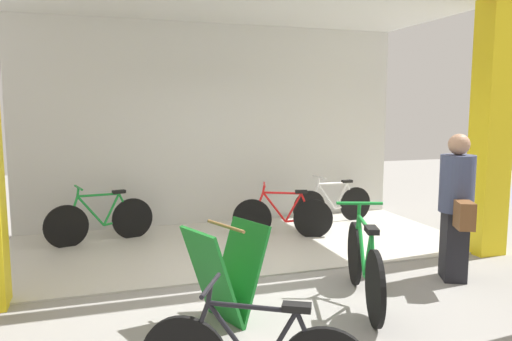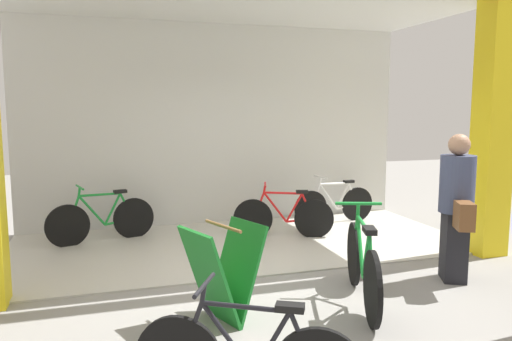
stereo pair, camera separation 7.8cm
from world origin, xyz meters
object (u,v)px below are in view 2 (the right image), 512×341
object	(u,v)px
bicycle_inside_1	(284,217)
pedestrian_2	(457,206)
bicycle_parked_1	(362,266)
bicycle_inside_0	(102,220)
bicycle_inside_2	(335,204)
sandwich_board_sign	(223,273)

from	to	relation	value
bicycle_inside_1	pedestrian_2	size ratio (longest dim) A/B	0.87
bicycle_inside_1	bicycle_parked_1	world-z (taller)	bicycle_parked_1
bicycle_inside_0	bicycle_inside_2	world-z (taller)	bicycle_inside_0
bicycle_inside_2	bicycle_parked_1	world-z (taller)	bicycle_parked_1
bicycle_inside_0	pedestrian_2	xyz separation A→B (m)	(3.80, -2.82, 0.52)
bicycle_inside_0	sandwich_board_sign	bearing A→B (deg)	-70.77
bicycle_inside_2	bicycle_parked_1	xyz separation A→B (m)	(-1.26, -3.18, 0.06)
sandwich_board_sign	pedestrian_2	world-z (taller)	pedestrian_2
bicycle_inside_2	pedestrian_2	world-z (taller)	pedestrian_2
bicycle_inside_0	sandwich_board_sign	distance (m)	3.26
bicycle_inside_1	bicycle_inside_2	xyz separation A→B (m)	(1.15, 0.64, -0.00)
bicycle_parked_1	sandwich_board_sign	world-z (taller)	bicycle_parked_1
bicycle_inside_1	sandwich_board_sign	size ratio (longest dim) A/B	1.59
bicycle_inside_0	bicycle_parked_1	bearing A→B (deg)	-51.11
bicycle_inside_0	bicycle_inside_1	xyz separation A→B (m)	(2.60, -0.54, -0.01)
bicycle_inside_1	bicycle_inside_2	world-z (taller)	bicycle_inside_1
bicycle_parked_1	sandwich_board_sign	xyz separation A→B (m)	(-1.41, 0.01, 0.06)
bicycle_inside_0	pedestrian_2	size ratio (longest dim) A/B	0.91
bicycle_inside_1	bicycle_inside_2	size ratio (longest dim) A/B	0.97
bicycle_inside_1	pedestrian_2	world-z (taller)	pedestrian_2
bicycle_inside_0	bicycle_inside_2	xyz separation A→B (m)	(3.75, 0.09, -0.01)
pedestrian_2	bicycle_inside_2	bearing A→B (deg)	90.98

